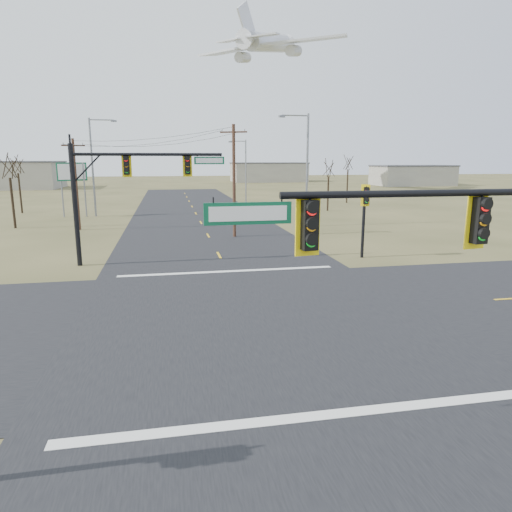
{
  "coord_description": "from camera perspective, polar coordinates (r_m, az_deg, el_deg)",
  "views": [
    {
      "loc": [
        -3.17,
        -17.11,
        6.17
      ],
      "look_at": [
        0.34,
        1.0,
        2.25
      ],
      "focal_mm": 32.0,
      "sensor_mm": 36.0,
      "label": 1
    }
  ],
  "objects": [
    {
      "name": "stop_bar_near",
      "position": [
        11.84,
        6.62,
        -19.33
      ],
      "size": [
        12.0,
        0.4,
        0.01
      ],
      "primitive_type": "cube",
      "color": "silver",
      "rests_on": "road_ns"
    },
    {
      "name": "utility_pole_near",
      "position": [
        36.62,
        -2.77,
        9.55
      ],
      "size": [
        2.03,
        0.96,
        8.84
      ],
      "rotation": [
        0.0,
        0.0,
        -0.4
      ],
      "color": "#4B2E20",
      "rests_on": "ground"
    },
    {
      "name": "streetlight_c",
      "position": [
        53.22,
        -19.56,
        11.02
      ],
      "size": [
        2.94,
        0.43,
        10.48
      ],
      "rotation": [
        0.0,
        0.0,
        0.32
      ],
      "color": "slate",
      "rests_on": "ground"
    },
    {
      "name": "streetlight_a",
      "position": [
        42.75,
        6.12,
        11.34
      ],
      "size": [
        2.85,
        0.4,
        10.2
      ],
      "rotation": [
        0.0,
        0.0,
        0.27
      ],
      "color": "slate",
      "rests_on": "ground"
    },
    {
      "name": "pedestal_signal_ne",
      "position": [
        29.4,
        13.49,
        6.22
      ],
      "size": [
        0.67,
        0.59,
        4.67
      ],
      "rotation": [
        0.0,
        0.0,
        -0.42
      ],
      "color": "black",
      "rests_on": "ground"
    },
    {
      "name": "mast_arm_near",
      "position": [
        11.46,
        25.58,
        2.04
      ],
      "size": [
        10.32,
        0.47,
        6.05
      ],
      "rotation": [
        0.0,
        0.0,
        0.13
      ],
      "color": "black",
      "rests_on": "ground"
    },
    {
      "name": "bare_tree_c",
      "position": [
        56.5,
        9.09,
        10.88
      ],
      "size": [
        3.18,
        3.18,
        6.64
      ],
      "rotation": [
        0.0,
        0.0,
        -0.14
      ],
      "color": "black",
      "rests_on": "ground"
    },
    {
      "name": "bare_tree_b",
      "position": [
        59.93,
        -27.7,
        10.15
      ],
      "size": [
        3.65,
        3.65,
        7.05
      ],
      "rotation": [
        0.0,
        0.0,
        -0.42
      ],
      "color": "black",
      "rests_on": "ground"
    },
    {
      "name": "road_ew",
      "position": [
        18.46,
        -0.44,
        -7.49
      ],
      "size": [
        160.0,
        14.0,
        0.02
      ],
      "primitive_type": "cube",
      "color": "black",
      "rests_on": "ground"
    },
    {
      "name": "utility_pole_far",
      "position": [
        43.28,
        -21.57,
        8.54
      ],
      "size": [
        1.91,
        0.58,
        7.93
      ],
      "rotation": [
        0.0,
        0.0,
        0.24
      ],
      "color": "#4B2E20",
      "rests_on": "ground"
    },
    {
      "name": "mast_arm_far",
      "position": [
        27.96,
        -15.84,
        9.35
      ],
      "size": [
        8.84,
        0.41,
        7.05
      ],
      "rotation": [
        0.0,
        0.0,
        0.02
      ],
      "color": "black",
      "rests_on": "ground"
    },
    {
      "name": "warehouse_right",
      "position": [
        117.58,
        18.95,
        9.45
      ],
      "size": [
        18.0,
        10.0,
        4.5
      ],
      "primitive_type": "cube",
      "color": "#A4A191",
      "rests_on": "ground"
    },
    {
      "name": "jet_airliner",
      "position": [
        92.6,
        1.49,
        25.13
      ],
      "size": [
        28.22,
        28.3,
        12.68
      ],
      "rotation": [
        0.0,
        -0.17,
        0.85
      ],
      "color": "silver"
    },
    {
      "name": "ground",
      "position": [
        18.46,
        -0.44,
        -7.52
      ],
      "size": [
        320.0,
        320.0,
        0.0
      ],
      "primitive_type": "plane",
      "color": "olive",
      "rests_on": "ground"
    },
    {
      "name": "bare_tree_a",
      "position": [
        46.82,
        -28.53,
        9.93
      ],
      "size": [
        3.41,
        3.41,
        7.13
      ],
      "rotation": [
        0.0,
        0.0,
        -0.19
      ],
      "color": "black",
      "rests_on": "ground"
    },
    {
      "name": "warehouse_mid",
      "position": [
        130.25,
        1.55,
        10.38
      ],
      "size": [
        20.0,
        12.0,
        5.0
      ],
      "primitive_type": "cube",
      "color": "#A4A191",
      "rests_on": "ground"
    },
    {
      "name": "road_ns",
      "position": [
        18.46,
        -0.44,
        -7.49
      ],
      "size": [
        14.0,
        160.0,
        0.02
      ],
      "primitive_type": "cube",
      "color": "black",
      "rests_on": "ground"
    },
    {
      "name": "streetlight_b",
      "position": [
        63.03,
        -1.46,
        10.85
      ],
      "size": [
        2.44,
        0.26,
        8.74
      ],
      "rotation": [
        0.0,
        0.0,
        -0.1
      ],
      "color": "slate",
      "rests_on": "ground"
    },
    {
      "name": "highway_sign",
      "position": [
        53.53,
        -21.97,
        8.98
      ],
      "size": [
        2.89,
        1.3,
        5.84
      ],
      "rotation": [
        0.0,
        0.0,
        0.4
      ],
      "color": "slate",
      "rests_on": "ground"
    },
    {
      "name": "stop_bar_far",
      "position": [
        25.56,
        -3.52,
        -1.92
      ],
      "size": [
        12.0,
        0.4,
        0.01
      ],
      "primitive_type": "cube",
      "color": "silver",
      "rests_on": "road_ns"
    },
    {
      "name": "bare_tree_d",
      "position": [
        67.3,
        11.46,
        11.43
      ],
      "size": [
        3.56,
        3.56,
        7.17
      ],
      "rotation": [
        0.0,
        0.0,
        0.39
      ],
      "color": "black",
      "rests_on": "ground"
    }
  ]
}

